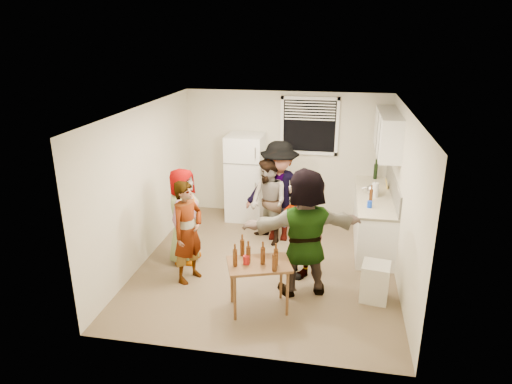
% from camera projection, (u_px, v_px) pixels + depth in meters
% --- Properties ---
extents(room, '(4.00, 4.50, 2.50)m').
position_uv_depth(room, '(267.00, 264.00, 7.41)').
color(room, beige).
rests_on(room, ground).
extents(window, '(1.12, 0.10, 1.06)m').
position_uv_depth(window, '(309.00, 126.00, 8.77)').
color(window, white).
rests_on(window, room).
extents(refrigerator, '(0.70, 0.70, 1.70)m').
position_uv_depth(refrigerator, '(245.00, 177.00, 9.00)').
color(refrigerator, white).
rests_on(refrigerator, ground).
extents(counter_lower, '(0.60, 2.20, 0.86)m').
position_uv_depth(counter_lower, '(373.00, 220.00, 8.05)').
color(counter_lower, white).
rests_on(counter_lower, ground).
extents(countertop, '(0.64, 2.22, 0.04)m').
position_uv_depth(countertop, '(375.00, 196.00, 7.90)').
color(countertop, beige).
rests_on(countertop, counter_lower).
extents(backsplash, '(0.03, 2.20, 0.36)m').
position_uv_depth(backsplash, '(393.00, 186.00, 7.78)').
color(backsplash, '#A29E93').
rests_on(backsplash, countertop).
extents(upper_cabinets, '(0.34, 1.60, 0.70)m').
position_uv_depth(upper_cabinets, '(388.00, 133.00, 7.70)').
color(upper_cabinets, white).
rests_on(upper_cabinets, room).
extents(kettle, '(0.30, 0.27, 0.21)m').
position_uv_depth(kettle, '(372.00, 195.00, 7.90)').
color(kettle, silver).
rests_on(kettle, countertop).
extents(paper_towel, '(0.12, 0.12, 0.25)m').
position_uv_depth(paper_towel, '(374.00, 197.00, 7.79)').
color(paper_towel, white).
rests_on(paper_towel, countertop).
extents(wine_bottle, '(0.07, 0.07, 0.29)m').
position_uv_depth(wine_bottle, '(375.00, 179.00, 8.74)').
color(wine_bottle, black).
rests_on(wine_bottle, countertop).
extents(beer_bottle_counter, '(0.06, 0.06, 0.22)m').
position_uv_depth(beer_bottle_counter, '(370.00, 202.00, 7.55)').
color(beer_bottle_counter, '#47230C').
rests_on(beer_bottle_counter, countertop).
extents(blue_cup, '(0.08, 0.08, 0.11)m').
position_uv_depth(blue_cup, '(369.00, 207.00, 7.32)').
color(blue_cup, '#0E38C7').
rests_on(blue_cup, countertop).
extents(picture_frame, '(0.02, 0.17, 0.14)m').
position_uv_depth(picture_frame, '(387.00, 184.00, 8.23)').
color(picture_frame, '#E8BF45').
rests_on(picture_frame, countertop).
extents(trash_bin, '(0.42, 0.42, 0.55)m').
position_uv_depth(trash_bin, '(375.00, 283.00, 6.36)').
color(trash_bin, silver).
rests_on(trash_bin, ground).
extents(serving_table, '(0.95, 0.78, 0.69)m').
position_uv_depth(serving_table, '(259.00, 308.00, 6.22)').
color(serving_table, brown).
rests_on(serving_table, ground).
extents(beer_bottle_table, '(0.06, 0.06, 0.24)m').
position_uv_depth(beer_bottle_table, '(263.00, 264.00, 5.98)').
color(beer_bottle_table, '#47230C').
rests_on(beer_bottle_table, serving_table).
extents(red_cup, '(0.09, 0.09, 0.12)m').
position_uv_depth(red_cup, '(246.00, 264.00, 5.98)').
color(red_cup, maroon).
rests_on(red_cup, serving_table).
extents(guest_grey, '(1.63, 0.89, 0.50)m').
position_uv_depth(guest_grey, '(186.00, 260.00, 7.55)').
color(guest_grey, gray).
rests_on(guest_grey, ground).
extents(guest_stripe, '(1.66, 1.17, 0.37)m').
position_uv_depth(guest_stripe, '(190.00, 279.00, 6.97)').
color(guest_stripe, '#141933').
rests_on(guest_stripe, ground).
extents(guest_back_left, '(1.62, 1.59, 0.58)m').
position_uv_depth(guest_back_left, '(268.00, 242.00, 8.20)').
color(guest_back_left, brown).
rests_on(guest_back_left, ground).
extents(guest_back_right, '(1.20, 1.83, 0.67)m').
position_uv_depth(guest_back_right, '(278.00, 238.00, 8.33)').
color(guest_back_right, '#3D3D42').
rests_on(guest_back_right, ground).
extents(guest_black, '(1.59, 1.68, 0.36)m').
position_uv_depth(guest_black, '(298.00, 273.00, 7.12)').
color(guest_black, black).
rests_on(guest_black, ground).
extents(guest_orange, '(2.22, 2.31, 0.55)m').
position_uv_depth(guest_orange, '(303.00, 291.00, 6.65)').
color(guest_orange, '#C9783A').
rests_on(guest_orange, ground).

